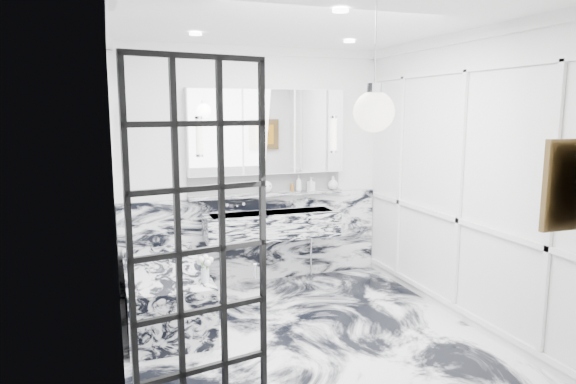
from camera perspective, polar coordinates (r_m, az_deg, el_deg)
name	(u,v)px	position (r m, az deg, el deg)	size (l,w,h in m)	color
floor	(308,340)	(4.88, 2.21, -16.07)	(3.60, 3.60, 0.00)	white
ceiling	(310,21)	(4.47, 2.44, 18.44)	(3.60, 3.60, 0.00)	white
wall_back	(254,167)	(6.16, -3.83, 2.81)	(3.60, 3.60, 0.00)	white
wall_front	(430,236)	(2.90, 15.50, -4.68)	(3.60, 3.60, 0.00)	white
wall_left	(115,199)	(4.16, -18.65, -0.70)	(3.60, 3.60, 0.00)	white
wall_right	(462,180)	(5.26, 18.76, 1.26)	(3.60, 3.60, 0.00)	white
marble_clad_back	(255,238)	(6.29, -3.68, -5.16)	(3.18, 0.05, 1.05)	white
marble_clad_left	(118,206)	(4.17, -18.40, -1.50)	(0.02, 3.56, 2.68)	white
panel_molding	(460,190)	(5.26, 18.53, 0.17)	(0.03, 3.40, 2.30)	white
soap_bottle_a	(299,183)	(6.27, 1.19, 0.96)	(0.07, 0.07, 0.19)	#8C5919
soap_bottle_b	(311,184)	(6.33, 2.57, 0.91)	(0.07, 0.08, 0.17)	#4C4C51
soap_bottle_c	(333,183)	(6.44, 5.02, 1.03)	(0.13, 0.13, 0.16)	silver
face_pot	(266,187)	(6.14, -2.44, 0.58)	(0.14, 0.14, 0.14)	white
amber_bottle	(292,187)	(6.25, 0.47, 0.51)	(0.04, 0.04, 0.10)	#8C5919
flower_vase	(205,275)	(4.71, -9.19, -9.13)	(0.07, 0.07, 0.12)	silver
crittall_door	(201,251)	(3.30, -9.65, -6.46)	(0.88, 0.04, 2.39)	black
pendant_light	(374,112)	(3.19, 9.53, 8.78)	(0.25, 0.25, 0.25)	white
trough_sink	(272,225)	(6.08, -1.78, -3.67)	(1.60, 0.45, 0.30)	silver
ledge	(268,194)	(6.17, -2.26, -0.26)	(1.90, 0.14, 0.04)	silver
subway_tile	(266,183)	(6.21, -2.43, 1.05)	(1.90, 0.03, 0.23)	white
mirror_cabinet	(267,132)	(6.10, -2.31, 6.71)	(1.90, 0.16, 1.00)	white
sconce_left	(199,137)	(5.82, -9.82, 6.08)	(0.07, 0.07, 0.40)	white
sconce_right	(334,134)	(6.30, 5.14, 6.39)	(0.07, 0.07, 0.40)	white
bathtub	(165,293)	(5.33, -13.51, -10.87)	(0.75, 1.65, 0.55)	silver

